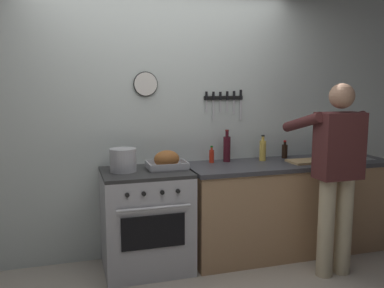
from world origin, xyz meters
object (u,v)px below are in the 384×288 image
(person_cook, at_px, (337,167))
(bottle_soy_sauce, at_px, (285,151))
(bottle_hot_sauce, at_px, (212,156))
(bottle_wine_red, at_px, (227,148))
(bottle_cooking_oil, at_px, (263,150))
(stock_pot, at_px, (123,160))
(cutting_board, at_px, (307,161))
(stove, at_px, (146,220))
(roasting_pan, at_px, (167,161))

(person_cook, height_order, bottle_soy_sauce, person_cook)
(bottle_hot_sauce, height_order, bottle_wine_red, bottle_wine_red)
(bottle_hot_sauce, xyz_separation_m, bottle_cooking_oil, (0.52, -0.05, 0.04))
(person_cook, distance_m, stock_pot, 1.83)
(person_cook, bearing_deg, bottle_hot_sauce, 40.19)
(person_cook, relative_size, cutting_board, 4.61)
(stove, bearing_deg, bottle_soy_sauce, 7.47)
(bottle_soy_sauce, distance_m, bottle_cooking_oil, 0.29)
(stock_pot, height_order, bottle_cooking_oil, bottle_cooking_oil)
(stock_pot, xyz_separation_m, bottle_hot_sauce, (0.87, 0.15, -0.03))
(cutting_board, distance_m, bottle_cooking_oil, 0.44)
(person_cook, height_order, bottle_cooking_oil, person_cook)
(person_cook, xyz_separation_m, cutting_board, (0.04, 0.50, -0.04))
(stock_pot, relative_size, cutting_board, 0.64)
(stove, bearing_deg, person_cook, -20.54)
(bottle_wine_red, relative_size, bottle_cooking_oil, 1.23)
(bottle_soy_sauce, xyz_separation_m, bottle_cooking_oil, (-0.28, -0.06, 0.03))
(bottle_hot_sauce, relative_size, bottle_soy_sauce, 0.89)
(stock_pot, distance_m, bottle_soy_sauce, 1.67)
(person_cook, bearing_deg, cutting_board, -12.58)
(roasting_pan, distance_m, cutting_board, 1.38)
(cutting_board, relative_size, bottle_soy_sauce, 1.97)
(stove, relative_size, bottle_wine_red, 2.88)
(roasting_pan, relative_size, bottle_soy_sauce, 1.93)
(roasting_pan, height_order, bottle_wine_red, bottle_wine_red)
(cutting_board, relative_size, bottle_cooking_oil, 1.41)
(person_cook, xyz_separation_m, roasting_pan, (-1.34, 0.59, 0.02))
(stove, height_order, cutting_board, cutting_board)
(roasting_pan, relative_size, bottle_cooking_oil, 1.38)
(stove, xyz_separation_m, bottle_cooking_oil, (1.20, 0.13, 0.56))
(cutting_board, bearing_deg, person_cook, -94.11)
(stock_pot, bearing_deg, bottle_cooking_oil, 4.45)
(roasting_pan, xyz_separation_m, bottle_wine_red, (0.64, 0.17, 0.06))
(bottle_hot_sauce, relative_size, bottle_wine_red, 0.52)
(person_cook, xyz_separation_m, bottle_cooking_oil, (-0.34, 0.71, 0.05))
(stove, bearing_deg, bottle_hot_sauce, 14.80)
(stock_pot, relative_size, bottle_cooking_oil, 0.91)
(cutting_board, xyz_separation_m, bottle_hot_sauce, (-0.89, 0.26, 0.06))
(roasting_pan, distance_m, stock_pot, 0.39)
(person_cook, relative_size, roasting_pan, 4.72)
(bottle_soy_sauce, bearing_deg, bottle_wine_red, -179.52)
(roasting_pan, distance_m, bottle_wine_red, 0.67)
(bottle_wine_red, bearing_deg, bottle_soy_sauce, 0.48)
(stock_pot, xyz_separation_m, cutting_board, (1.76, -0.10, -0.09))
(person_cook, xyz_separation_m, bottle_soy_sauce, (-0.06, 0.77, 0.02))
(stove, relative_size, bottle_cooking_oil, 3.52)
(person_cook, relative_size, bottle_hot_sauce, 10.18)
(bottle_cooking_oil, bearing_deg, cutting_board, -29.41)
(bottle_wine_red, bearing_deg, person_cook, -47.59)
(cutting_board, bearing_deg, stove, 177.16)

